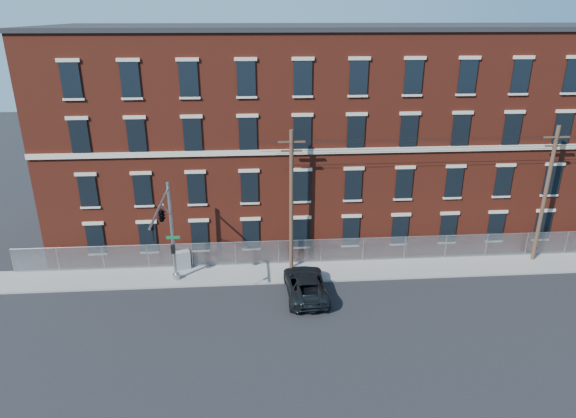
% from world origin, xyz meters
% --- Properties ---
extents(ground, '(140.00, 140.00, 0.00)m').
position_xyz_m(ground, '(0.00, 0.00, 0.00)').
color(ground, black).
rests_on(ground, ground).
extents(sidewalk, '(65.00, 3.00, 0.12)m').
position_xyz_m(sidewalk, '(12.00, 5.00, 0.06)').
color(sidewalk, gray).
rests_on(sidewalk, ground).
extents(mill_building, '(55.30, 14.32, 16.30)m').
position_xyz_m(mill_building, '(12.00, 13.93, 8.15)').
color(mill_building, '#5E1D11').
rests_on(mill_building, ground).
extents(chain_link_fence, '(59.06, 0.06, 1.85)m').
position_xyz_m(chain_link_fence, '(12.00, 6.30, 1.06)').
color(chain_link_fence, '#A5A8AD').
rests_on(chain_link_fence, ground).
extents(traffic_signal_mast, '(0.90, 6.75, 7.00)m').
position_xyz_m(traffic_signal_mast, '(-6.00, 2.18, 5.39)').
color(traffic_signal_mast, '#9EA0A5').
rests_on(traffic_signal_mast, ground).
extents(utility_pole_near, '(1.80, 0.28, 10.00)m').
position_xyz_m(utility_pole_near, '(2.00, 5.60, 5.34)').
color(utility_pole_near, '#4B3325').
rests_on(utility_pole_near, ground).
extents(utility_pole_mid, '(1.80, 0.28, 10.00)m').
position_xyz_m(utility_pole_mid, '(20.00, 5.60, 5.34)').
color(utility_pole_mid, '#4B3325').
rests_on(utility_pole_mid, ground).
extents(overhead_wires, '(40.00, 0.62, 0.62)m').
position_xyz_m(overhead_wires, '(20.00, 5.60, 9.12)').
color(overhead_wires, black).
rests_on(overhead_wires, ground).
extents(pickup_truck, '(2.69, 5.55, 1.52)m').
position_xyz_m(pickup_truck, '(2.65, 2.02, 0.76)').
color(pickup_truck, black).
rests_on(pickup_truck, ground).
extents(utility_cabinet, '(1.19, 0.85, 1.34)m').
position_xyz_m(utility_cabinet, '(-5.74, 6.00, 0.79)').
color(utility_cabinet, gray).
rests_on(utility_cabinet, sidewalk).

